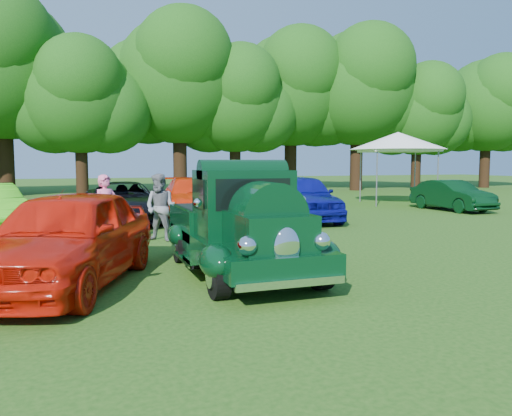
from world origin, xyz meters
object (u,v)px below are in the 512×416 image
object	(u,v)px
spectator_pink	(106,210)
canopy_tent	(398,142)
back_car_orange	(192,197)
back_car_black	(124,202)
spectator_grey	(160,207)
red_convertible	(67,237)
back_car_green	(452,195)
back_car_blue	(301,197)
hero_pickup	(239,228)

from	to	relation	value
spectator_pink	canopy_tent	size ratio (longest dim) A/B	0.30
back_car_orange	spectator_pink	size ratio (longest dim) A/B	2.91
back_car_black	spectator_grey	world-z (taller)	spectator_grey
red_convertible	back_car_green	xyz separation A→B (m)	(15.77, 8.72, -0.18)
back_car_green	canopy_tent	size ratio (longest dim) A/B	0.67
back_car_blue	canopy_tent	world-z (taller)	canopy_tent
back_car_orange	back_car_blue	distance (m)	4.29
back_car_orange	back_car_green	distance (m)	11.47
red_convertible	back_car_blue	world-z (taller)	back_car_blue
back_car_blue	spectator_pink	world-z (taller)	spectator_pink
red_convertible	back_car_black	distance (m)	9.10
spectator_grey	back_car_green	bearing A→B (deg)	56.34
spectator_grey	canopy_tent	distance (m)	15.74
spectator_pink	spectator_grey	xyz separation A→B (m)	(1.42, 0.22, 0.00)
hero_pickup	back_car_black	bearing A→B (deg)	99.10
hero_pickup	back_car_blue	bearing A→B (deg)	57.49
red_convertible	back_car_blue	size ratio (longest dim) A/B	0.99
hero_pickup	red_convertible	size ratio (longest dim) A/B	1.03
hero_pickup	back_car_orange	size ratio (longest dim) A/B	0.96
back_car_green	spectator_pink	distance (m)	15.59
back_car_black	spectator_grey	size ratio (longest dim) A/B	2.84
back_car_orange	spectator_grey	bearing A→B (deg)	-105.53
back_car_blue	spectator_grey	bearing A→B (deg)	-142.56
spectator_pink	spectator_grey	distance (m)	1.43
red_convertible	spectator_grey	distance (m)	4.95
back_car_black	back_car_green	distance (m)	14.08
back_car_black	spectator_pink	distance (m)	4.84
spectator_pink	canopy_tent	xyz separation A→B (m)	(14.71, 8.34, 2.26)
spectator_pink	spectator_grey	size ratio (longest dim) A/B	1.00
red_convertible	spectator_grey	bearing A→B (deg)	84.29
canopy_tent	back_car_green	bearing A→B (deg)	-87.08
red_convertible	back_car_orange	xyz separation A→B (m)	(4.38, 9.96, -0.08)
spectator_grey	hero_pickup	bearing A→B (deg)	-40.54
back_car_orange	back_car_green	bearing A→B (deg)	-1.17
back_car_blue	spectator_grey	world-z (taller)	spectator_grey
canopy_tent	spectator_grey	bearing A→B (deg)	-148.58
hero_pickup	back_car_black	distance (m)	9.03
hero_pickup	spectator_pink	xyz separation A→B (m)	(-2.26, 4.15, 0.05)
back_car_black	back_car_green	xyz separation A→B (m)	(14.08, -0.22, -0.06)
red_convertible	back_car_green	bearing A→B (deg)	50.69
back_car_black	back_car_orange	world-z (taller)	back_car_orange
back_car_orange	back_car_black	bearing A→B (deg)	-154.02
hero_pickup	back_car_black	xyz separation A→B (m)	(-1.43, 8.92, -0.14)
back_car_blue	spectator_pink	xyz separation A→B (m)	(-7.06, -3.38, 0.06)
hero_pickup	back_car_blue	xyz separation A→B (m)	(4.80, 7.54, -0.01)
hero_pickup	back_car_green	xyz separation A→B (m)	(12.65, 8.70, -0.20)
hero_pickup	spectator_grey	world-z (taller)	hero_pickup
red_convertible	spectator_pink	bearing A→B (deg)	100.03
back_car_blue	spectator_grey	size ratio (longest dim) A/B	2.72
back_car_blue	back_car_green	world-z (taller)	back_car_blue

